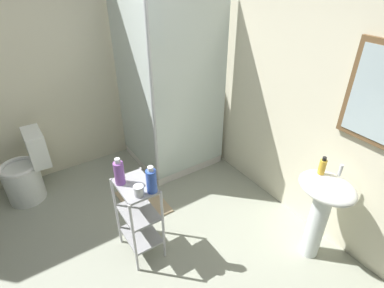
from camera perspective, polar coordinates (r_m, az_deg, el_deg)
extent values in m
cube|color=#979B8A|center=(2.86, -13.19, -23.03)|extent=(4.20, 4.20, 0.02)
cube|color=beige|center=(2.96, 18.70, 9.56)|extent=(4.20, 0.10, 2.50)
cube|color=beige|center=(3.67, -26.94, 12.00)|extent=(0.10, 4.20, 2.50)
cube|color=white|center=(4.08, -3.61, -1.57)|extent=(0.90, 0.90, 0.10)
cube|color=silver|center=(3.44, -10.75, 10.12)|extent=(0.90, 0.02, 1.90)
cube|color=silver|center=(3.26, -0.12, 9.48)|extent=(0.02, 0.90, 1.90)
cylinder|color=silver|center=(3.06, -7.22, 7.62)|extent=(0.04, 0.04, 1.90)
cylinder|color=silver|center=(4.05, -3.64, -0.96)|extent=(0.08, 0.08, 0.00)
cylinder|color=white|center=(2.89, 21.80, -13.58)|extent=(0.15, 0.15, 0.68)
ellipsoid|color=white|center=(2.64, 23.55, -7.32)|extent=(0.46, 0.37, 0.13)
cylinder|color=silver|center=(2.66, 25.56, -4.38)|extent=(0.03, 0.03, 0.10)
cylinder|color=white|center=(3.77, -28.45, -6.36)|extent=(0.37, 0.37, 0.40)
torus|color=white|center=(3.65, -29.31, -3.69)|extent=(0.37, 0.37, 0.04)
cube|color=white|center=(3.57, -26.70, -0.52)|extent=(0.35, 0.17, 0.36)
cylinder|color=silver|center=(2.83, -13.66, -12.13)|extent=(0.02, 0.02, 0.74)
cylinder|color=silver|center=(2.59, -10.56, -16.92)|extent=(0.02, 0.02, 0.74)
cylinder|color=silver|center=(2.89, -8.84, -10.32)|extent=(0.02, 0.02, 0.74)
cylinder|color=silver|center=(2.66, -5.31, -14.77)|extent=(0.02, 0.02, 0.74)
cube|color=#99999E|center=(2.87, -9.29, -16.11)|extent=(0.36, 0.26, 0.02)
cube|color=#99999E|center=(2.68, -9.80, -12.24)|extent=(0.36, 0.26, 0.02)
cube|color=#99999E|center=(2.50, -10.38, -7.62)|extent=(0.36, 0.26, 0.02)
cylinder|color=gold|center=(2.62, 22.78, -3.90)|extent=(0.05, 0.05, 0.12)
cylinder|color=black|center=(2.58, 23.12, -2.51)|extent=(0.03, 0.03, 0.03)
cylinder|color=blue|center=(2.35, -7.43, -6.79)|extent=(0.08, 0.08, 0.19)
cylinder|color=white|center=(2.28, -7.63, -4.55)|extent=(0.04, 0.04, 0.04)
cylinder|color=#8D50A7|center=(2.48, -13.19, -5.23)|extent=(0.08, 0.08, 0.19)
cylinder|color=silver|center=(2.41, -13.53, -3.03)|extent=(0.04, 0.04, 0.04)
cylinder|color=silver|center=(2.37, -9.74, -8.44)|extent=(0.08, 0.08, 0.09)
cube|color=tan|center=(3.43, -8.94, -10.40)|extent=(0.60, 0.40, 0.02)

